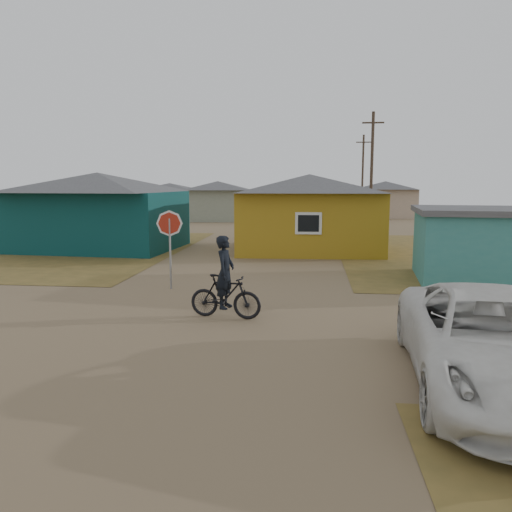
{
  "coord_description": "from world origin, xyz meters",
  "views": [
    {
      "loc": [
        2.62,
        -11.7,
        3.49
      ],
      "look_at": [
        0.99,
        3.0,
        1.3
      ],
      "focal_mm": 35.0,
      "sensor_mm": 36.0,
      "label": 1
    }
  ],
  "objects": [
    {
      "name": "ground",
      "position": [
        0.0,
        0.0,
        0.0
      ],
      "size": [
        120.0,
        120.0,
        0.0
      ],
      "primitive_type": "plane",
      "color": "#7A6346"
    },
    {
      "name": "shed_turquoise",
      "position": [
        9.5,
        6.5,
        1.31
      ],
      "size": [
        6.71,
        4.93,
        2.6
      ],
      "color": "teal",
      "rests_on": "ground"
    },
    {
      "name": "house_pale_north",
      "position": [
        -14.0,
        46.0,
        1.75
      ],
      "size": [
        6.28,
        5.81,
        3.4
      ],
      "color": "gray",
      "rests_on": "ground"
    },
    {
      "name": "utility_pole_near",
      "position": [
        6.5,
        22.0,
        4.14
      ],
      "size": [
        1.4,
        0.2,
        8.0
      ],
      "color": "#433328",
      "rests_on": "ground"
    },
    {
      "name": "house_yellow",
      "position": [
        2.5,
        14.0,
        2.0
      ],
      "size": [
        7.72,
        6.76,
        3.9
      ],
      "color": "#A37D19",
      "rests_on": "ground"
    },
    {
      "name": "stop_sign",
      "position": [
        -1.95,
        4.05,
        1.9
      ],
      "size": [
        0.84,
        0.22,
        2.59
      ],
      "color": "gray",
      "rests_on": "ground"
    },
    {
      "name": "house_pale_west",
      "position": [
        -6.0,
        34.0,
        1.86
      ],
      "size": [
        7.04,
        6.15,
        3.6
      ],
      "color": "gray",
      "rests_on": "ground"
    },
    {
      "name": "cyclist",
      "position": [
        0.45,
        0.72,
        0.78
      ],
      "size": [
        1.96,
        0.83,
        2.15
      ],
      "color": "black",
      "rests_on": "ground"
    },
    {
      "name": "vehicle",
      "position": [
        5.74,
        -3.22,
        0.83
      ],
      "size": [
        3.23,
        6.19,
        1.66
      ],
      "primitive_type": "imported",
      "rotation": [
        0.0,
        0.0,
        -0.08
      ],
      "color": "silver",
      "rests_on": "ground"
    },
    {
      "name": "house_beige_east",
      "position": [
        10.0,
        40.0,
        1.86
      ],
      "size": [
        6.95,
        6.05,
        3.6
      ],
      "color": "tan",
      "rests_on": "ground"
    },
    {
      "name": "utility_pole_far",
      "position": [
        7.5,
        38.0,
        4.14
      ],
      "size": [
        1.4,
        0.2,
        8.0
      ],
      "color": "#433328",
      "rests_on": "ground"
    },
    {
      "name": "house_teal",
      "position": [
        -8.5,
        13.5,
        2.05
      ],
      "size": [
        8.93,
        7.08,
        4.0
      ],
      "color": "#093536",
      "rests_on": "ground"
    }
  ]
}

